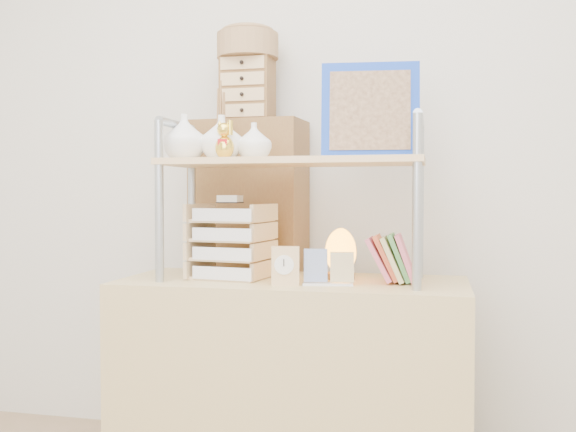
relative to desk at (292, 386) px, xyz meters
name	(u,v)px	position (x,y,z in m)	size (l,w,h in m)	color
desk	(292,386)	(0.00, 0.00, 0.00)	(1.20, 0.50, 0.75)	tan
cabinet	(250,284)	(-0.26, 0.37, 0.30)	(0.45, 0.24, 1.35)	brown
hutch	(272,155)	(-0.07, 0.01, 0.81)	(0.92, 0.34, 0.77)	#99A0A7
letter_tray	(231,245)	(-0.22, 0.00, 0.49)	(0.27, 0.26, 0.30)	tan
salt_lamp	(341,253)	(0.16, 0.07, 0.47)	(0.12, 0.11, 0.18)	brown
desk_clock	(285,266)	(0.01, -0.13, 0.44)	(0.10, 0.06, 0.13)	tan
postcard_stand	(328,275)	(0.14, -0.10, 0.41)	(0.17, 0.07, 0.12)	white
drawer_chest	(248,90)	(-0.26, 0.35, 1.10)	(0.20, 0.16, 0.25)	brown
woven_basket	(248,46)	(-0.26, 0.35, 1.28)	(0.25, 0.25, 0.10)	olive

